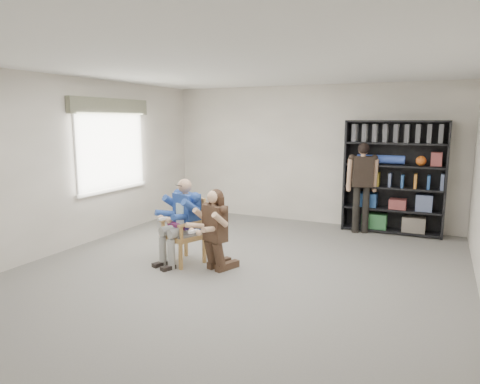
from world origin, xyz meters
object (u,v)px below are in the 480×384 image
at_px(seated_man, 183,221).
at_px(standing_man, 362,188).
at_px(kneeling_woman, 214,231).
at_px(bookshelf, 394,177).
at_px(armchair, 183,231).

distance_m(seated_man, standing_man, 3.56).
distance_m(kneeling_woman, bookshelf, 3.87).
relative_size(armchair, seated_man, 0.77).
height_order(kneeling_woman, bookshelf, bookshelf).
distance_m(armchair, kneeling_woman, 0.60).
xyz_separation_m(kneeling_woman, standing_man, (1.51, 3.00, 0.26)).
height_order(seated_man, standing_man, standing_man).
bearing_deg(bookshelf, seated_man, -129.79).
relative_size(kneeling_woman, bookshelf, 0.55).
bearing_deg(bookshelf, standing_man, -153.66).
bearing_deg(seated_man, armchair, 0.00).
distance_m(armchair, seated_man, 0.15).
distance_m(bookshelf, standing_man, 0.62).
relative_size(armchair, kneeling_woman, 0.84).
xyz_separation_m(seated_man, standing_man, (2.09, 2.88, 0.21)).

